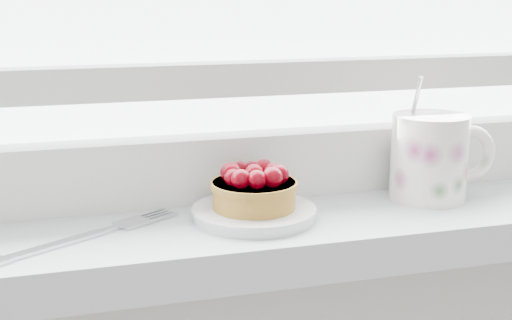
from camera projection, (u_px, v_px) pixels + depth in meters
name	position (u px, v px, depth m)	size (l,w,h in m)	color
saucer	(254.00, 213.00, 0.71)	(0.12, 0.12, 0.01)	silver
raspberry_tart	(254.00, 188.00, 0.70)	(0.09, 0.09, 0.05)	olive
floral_mug	(432.00, 155.00, 0.77)	(0.12, 0.09, 0.13)	white
fork	(86.00, 236.00, 0.65)	(0.18, 0.12, 0.00)	silver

